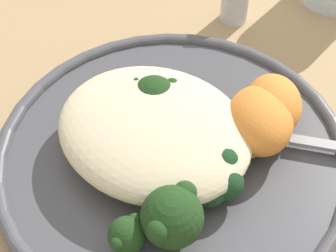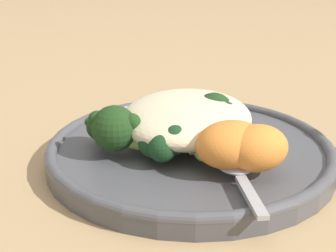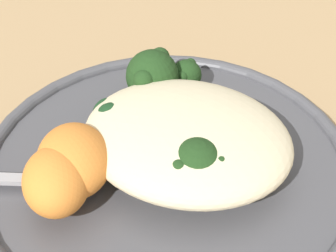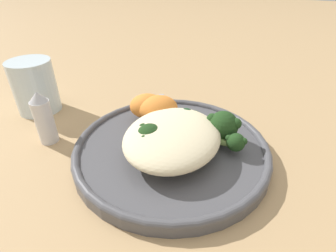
% 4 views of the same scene
% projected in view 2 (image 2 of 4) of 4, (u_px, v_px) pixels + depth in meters
% --- Properties ---
extents(ground_plane, '(4.00, 4.00, 0.00)m').
position_uv_depth(ground_plane, '(197.00, 155.00, 0.49)').
color(ground_plane, tan).
extents(plate, '(0.29, 0.29, 0.02)m').
position_uv_depth(plate, '(190.00, 150.00, 0.47)').
color(plate, '#4C4C51').
rests_on(plate, ground_plane).
extents(quinoa_mound, '(0.15, 0.13, 0.04)m').
position_uv_depth(quinoa_mound, '(187.00, 117.00, 0.48)').
color(quinoa_mound, beige).
rests_on(quinoa_mound, plate).
extents(broccoli_stalk_0, '(0.09, 0.04, 0.04)m').
position_uv_depth(broccoli_stalk_0, '(212.00, 116.00, 0.48)').
color(broccoli_stalk_0, '#8EB25B').
rests_on(broccoli_stalk_0, plate).
extents(broccoli_stalk_1, '(0.09, 0.03, 0.03)m').
position_uv_depth(broccoli_stalk_1, '(200.00, 118.00, 0.48)').
color(broccoli_stalk_1, '#8EB25B').
rests_on(broccoli_stalk_1, plate).
extents(broccoli_stalk_2, '(0.12, 0.06, 0.03)m').
position_uv_depth(broccoli_stalk_2, '(188.00, 119.00, 0.48)').
color(broccoli_stalk_2, '#8EB25B').
rests_on(broccoli_stalk_2, plate).
extents(broccoli_stalk_3, '(0.07, 0.08, 0.04)m').
position_uv_depth(broccoli_stalk_3, '(172.00, 124.00, 0.46)').
color(broccoli_stalk_3, '#8EB25B').
rests_on(broccoli_stalk_3, plate).
extents(broccoli_stalk_4, '(0.08, 0.09, 0.03)m').
position_uv_depth(broccoli_stalk_4, '(160.00, 121.00, 0.48)').
color(broccoli_stalk_4, '#8EB25B').
rests_on(broccoli_stalk_4, plate).
extents(broccoli_stalk_5, '(0.03, 0.12, 0.03)m').
position_uv_depth(broccoli_stalk_5, '(124.00, 133.00, 0.46)').
color(broccoli_stalk_5, '#8EB25B').
rests_on(broccoli_stalk_5, plate).
extents(broccoli_stalk_6, '(0.04, 0.12, 0.04)m').
position_uv_depth(broccoli_stalk_6, '(128.00, 132.00, 0.44)').
color(broccoli_stalk_6, '#8EB25B').
rests_on(broccoli_stalk_6, plate).
extents(sweet_potato_chunk_0, '(0.08, 0.08, 0.04)m').
position_uv_depth(sweet_potato_chunk_0, '(231.00, 145.00, 0.41)').
color(sweet_potato_chunk_0, orange).
rests_on(sweet_potato_chunk_0, plate).
extents(sweet_potato_chunk_1, '(0.07, 0.07, 0.04)m').
position_uv_depth(sweet_potato_chunk_1, '(256.00, 148.00, 0.40)').
color(sweet_potato_chunk_1, orange).
rests_on(sweet_potato_chunk_1, plate).
extents(kale_tuft, '(0.05, 0.05, 0.03)m').
position_uv_depth(kale_tuft, '(165.00, 140.00, 0.43)').
color(kale_tuft, '#193D1E').
rests_on(kale_tuft, plate).
extents(spoon, '(0.11, 0.05, 0.01)m').
position_uv_depth(spoon, '(236.00, 167.00, 0.40)').
color(spoon, '#A3A3A8').
rests_on(spoon, plate).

